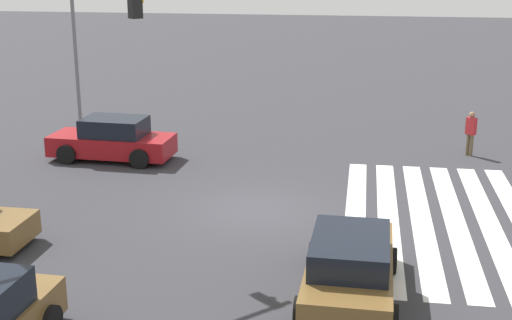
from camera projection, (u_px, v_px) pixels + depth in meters
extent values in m
plane|color=#333338|center=(256.00, 210.00, 21.46)|extent=(135.52, 135.52, 0.00)
cube|color=silver|center=(489.00, 222.00, 20.47)|extent=(10.51, 0.60, 0.01)
cube|color=silver|center=(455.00, 220.00, 20.61)|extent=(10.51, 0.60, 0.01)
cube|color=silver|center=(421.00, 218.00, 20.75)|extent=(10.51, 0.60, 0.01)
cube|color=silver|center=(388.00, 217.00, 20.89)|extent=(10.51, 0.60, 0.01)
cube|color=silver|center=(355.00, 215.00, 21.03)|extent=(10.51, 0.60, 0.01)
cube|color=black|center=(135.00, 1.00, 17.57)|extent=(0.40, 0.40, 0.84)
sphere|color=gold|center=(141.00, 1.00, 17.66)|extent=(0.16, 0.16, 0.16)
cube|color=maroon|center=(112.00, 145.00, 26.49)|extent=(1.99, 4.62, 0.73)
cube|color=black|center=(114.00, 127.00, 26.27)|extent=(1.70, 2.34, 0.67)
cylinder|color=black|center=(66.00, 154.00, 25.98)|extent=(0.26, 0.73, 0.72)
cylinder|color=black|center=(87.00, 142.00, 27.67)|extent=(0.26, 0.73, 0.72)
cylinder|color=black|center=(139.00, 159.00, 25.43)|extent=(0.26, 0.73, 0.72)
cylinder|color=black|center=(156.00, 146.00, 27.12)|extent=(0.26, 0.73, 0.72)
cube|color=brown|center=(350.00, 274.00, 15.92)|extent=(4.73, 1.97, 0.77)
cube|color=black|center=(350.00, 250.00, 15.50)|extent=(2.50, 1.73, 0.60)
cylinder|color=black|center=(314.00, 255.00, 17.52)|extent=(0.63, 0.24, 0.63)
cylinder|color=black|center=(392.00, 260.00, 17.20)|extent=(0.63, 0.24, 0.63)
cylinder|color=black|center=(300.00, 311.00, 14.78)|extent=(0.63, 0.24, 0.63)
cylinder|color=black|center=(393.00, 319.00, 14.46)|extent=(0.63, 0.24, 0.63)
cylinder|color=black|center=(11.00, 224.00, 19.44)|extent=(0.23, 0.65, 0.64)
cylinder|color=brown|center=(471.00, 145.00, 26.97)|extent=(0.14, 0.14, 0.83)
cylinder|color=brown|center=(468.00, 145.00, 27.10)|extent=(0.14, 0.14, 0.83)
cube|color=#B22328|center=(471.00, 126.00, 26.83)|extent=(0.41, 0.41, 0.65)
sphere|color=#8C6647|center=(472.00, 115.00, 26.70)|extent=(0.22, 0.22, 0.22)
cylinder|color=slate|center=(75.00, 43.00, 31.16)|extent=(0.16, 0.16, 7.21)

